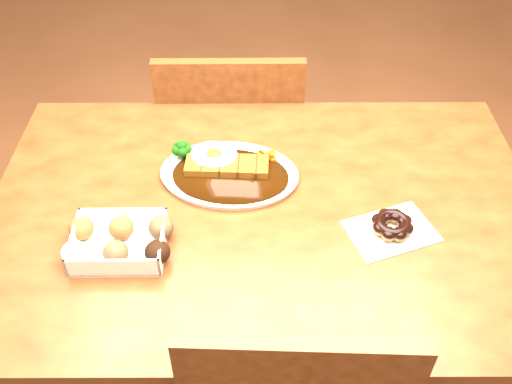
{
  "coord_description": "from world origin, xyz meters",
  "views": [
    {
      "loc": [
        -0.02,
        -0.88,
        1.62
      ],
      "look_at": [
        -0.02,
        -0.02,
        0.81
      ],
      "focal_mm": 40.0,
      "sensor_mm": 36.0,
      "label": 1
    }
  ],
  "objects_px": {
    "donut_box": "(119,241)",
    "katsu_curry_plate": "(227,170)",
    "pon_de_ring": "(392,225)",
    "chair_far": "(233,150)",
    "table": "(264,238)"
  },
  "relations": [
    {
      "from": "donut_box",
      "to": "katsu_curry_plate",
      "type": "bearing_deg",
      "value": 47.4
    },
    {
      "from": "donut_box",
      "to": "pon_de_ring",
      "type": "height_order",
      "value": "donut_box"
    },
    {
      "from": "chair_far",
      "to": "katsu_curry_plate",
      "type": "xyz_separation_m",
      "value": [
        0.0,
        -0.43,
        0.29
      ]
    },
    {
      "from": "chair_far",
      "to": "katsu_curry_plate",
      "type": "distance_m",
      "value": 0.52
    },
    {
      "from": "donut_box",
      "to": "table",
      "type": "bearing_deg",
      "value": 22.47
    },
    {
      "from": "table",
      "to": "donut_box",
      "type": "xyz_separation_m",
      "value": [
        -0.29,
        -0.12,
        0.12
      ]
    },
    {
      "from": "table",
      "to": "katsu_curry_plate",
      "type": "relative_size",
      "value": 3.59
    },
    {
      "from": "chair_far",
      "to": "pon_de_ring",
      "type": "height_order",
      "value": "chair_far"
    },
    {
      "from": "table",
      "to": "chair_far",
      "type": "relative_size",
      "value": 1.38
    },
    {
      "from": "table",
      "to": "donut_box",
      "type": "bearing_deg",
      "value": -157.53
    },
    {
      "from": "table",
      "to": "pon_de_ring",
      "type": "bearing_deg",
      "value": -15.27
    },
    {
      "from": "katsu_curry_plate",
      "to": "table",
      "type": "bearing_deg",
      "value": -51.41
    },
    {
      "from": "table",
      "to": "katsu_curry_plate",
      "type": "height_order",
      "value": "katsu_curry_plate"
    },
    {
      "from": "table",
      "to": "chair_far",
      "type": "height_order",
      "value": "chair_far"
    },
    {
      "from": "katsu_curry_plate",
      "to": "chair_far",
      "type": "bearing_deg",
      "value": 90.58
    }
  ]
}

